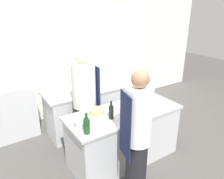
{
  "coord_description": "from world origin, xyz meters",
  "views": [
    {
      "loc": [
        -1.83,
        -2.43,
        2.45
      ],
      "look_at": [
        0.0,
        0.35,
        1.14
      ],
      "focal_mm": 35.0,
      "sensor_mm": 36.0,
      "label": 1
    }
  ],
  "objects": [
    {
      "name": "bowl_prep_small",
      "position": [
        -0.4,
        0.18,
        0.92
      ],
      "size": [
        0.24,
        0.24,
        0.07
      ],
      "color": "tan",
      "rests_on": "prep_counter"
    },
    {
      "name": "ground_plane",
      "position": [
        0.0,
        0.0,
        0.0
      ],
      "size": [
        16.0,
        16.0,
        0.0
      ],
      "primitive_type": "plane",
      "color": "#4C4947"
    },
    {
      "name": "pass_counter",
      "position": [
        0.14,
        1.2,
        0.45
      ],
      "size": [
        2.06,
        0.7,
        0.89
      ],
      "color": "#B7BABC",
      "rests_on": "ground_plane"
    },
    {
      "name": "bottle_olive_oil",
      "position": [
        -0.05,
        -0.05,
        0.97
      ],
      "size": [
        0.07,
        0.07,
        0.21
      ],
      "color": "#B2A84C",
      "rests_on": "prep_counter"
    },
    {
      "name": "oven_range",
      "position": [
        -1.4,
        1.77,
        0.51
      ],
      "size": [
        0.88,
        0.61,
        1.02
      ],
      "color": "#B7BABC",
      "rests_on": "ground_plane"
    },
    {
      "name": "bowl_mixing_large",
      "position": [
        -0.74,
        -0.04,
        0.93
      ],
      "size": [
        0.23,
        0.23,
        0.09
      ],
      "color": "#B7BABC",
      "rests_on": "prep_counter"
    },
    {
      "name": "cup",
      "position": [
        0.35,
        0.29,
        0.94
      ],
      "size": [
        0.09,
        0.09,
        0.1
      ],
      "color": "#B2382D",
      "rests_on": "prep_counter"
    },
    {
      "name": "bottle_wine",
      "position": [
        -0.77,
        -0.23,
        1.0
      ],
      "size": [
        0.09,
        0.09,
        0.29
      ],
      "color": "#19471E",
      "rests_on": "prep_counter"
    },
    {
      "name": "chef_at_prep_near",
      "position": [
        -0.29,
        -0.66,
        0.9
      ],
      "size": [
        0.38,
        0.36,
        1.77
      ],
      "rotation": [
        0.0,
        0.0,
        1.33
      ],
      "color": "black",
      "rests_on": "ground_plane"
    },
    {
      "name": "prep_counter",
      "position": [
        0.0,
        0.0,
        0.45
      ],
      "size": [
        1.84,
        0.77,
        0.89
      ],
      "color": "#B7BABC",
      "rests_on": "ground_plane"
    },
    {
      "name": "wall_back",
      "position": [
        0.0,
        2.13,
        1.4
      ],
      "size": [
        8.0,
        0.06,
        2.8
      ],
      "color": "silver",
      "rests_on": "ground_plane"
    },
    {
      "name": "chef_at_stove",
      "position": [
        -0.35,
        0.67,
        0.88
      ],
      "size": [
        0.42,
        0.4,
        1.76
      ],
      "rotation": [
        0.0,
        0.0,
        -1.63
      ],
      "color": "black",
      "rests_on": "ground_plane"
    },
    {
      "name": "bottle_vinegar",
      "position": [
        -0.3,
        -0.08,
        1.0
      ],
      "size": [
        0.07,
        0.07,
        0.28
      ],
      "color": "black",
      "rests_on": "prep_counter"
    },
    {
      "name": "stockpot",
      "position": [
        0.31,
        1.26,
        1.0
      ],
      "size": [
        0.27,
        0.27,
        0.21
      ],
      "color": "#B7BABC",
      "rests_on": "pass_counter"
    }
  ]
}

